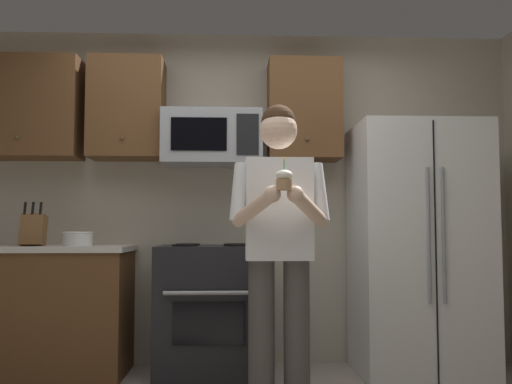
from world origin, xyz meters
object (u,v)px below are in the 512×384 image
Objects in this scene: microwave at (213,139)px; refrigerator at (418,248)px; bowl_large_white at (78,238)px; knife_block at (34,230)px; cupcake at (285,180)px; person at (279,236)px; oven_range at (211,310)px.

microwave reaches higher than refrigerator.
refrigerator is at bearing -0.99° from bowl_large_white.
knife_block is 1.84× the size of cupcake.
microwave is 1.30m from person.
person is at bearing -142.19° from refrigerator.
cupcake is (0.42, -1.33, -0.43)m from microwave.
oven_range is at bearing 1.33° from knife_block.
oven_range is 0.53× the size of person.
refrigerator is (1.50, -0.16, -0.82)m from microwave.
knife_block is at bearing -178.67° from oven_range.
cupcake reaches higher than bowl_large_white.
knife_block is (-2.76, 0.01, 0.13)m from refrigerator.
microwave is 1.46m from cupcake.
microwave is 0.42× the size of person.
cupcake reaches higher than knife_block.
refrigerator is 1.02× the size of person.
microwave is 1.22m from bowl_large_white.
microwave reaches higher than oven_range.
oven_range is 1.11m from person.
bowl_large_white is at bearing 147.34° from person.
bowl_large_white is at bearing 179.80° from oven_range.
refrigerator is at bearing -6.03° from microwave.
microwave is 1.72m from refrigerator.
bowl_large_white is at bearing 138.65° from cupcake.
bowl_large_white is (0.30, 0.03, -0.06)m from knife_block.
oven_range is 0.52× the size of refrigerator.
bowl_large_white is (-0.96, -0.12, -0.75)m from microwave.
knife_block is (-1.26, -0.15, -0.69)m from microwave.
cupcake is at bearing -72.51° from microwave.
refrigerator is at bearing -0.21° from knife_block.
cupcake is at bearing -90.00° from person.
oven_range is 1.52m from cupcake.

